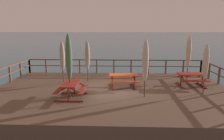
% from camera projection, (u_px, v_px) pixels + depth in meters
% --- Properties ---
extents(ground_plane, '(600.00, 600.00, 0.00)m').
position_uv_depth(ground_plane, '(112.00, 104.00, 11.93)').
color(ground_plane, '#2D5B6B').
extents(wooden_deck, '(13.60, 9.10, 0.87)m').
position_uv_depth(wooden_deck, '(112.00, 97.00, 11.85)').
color(wooden_deck, brown).
rests_on(wooden_deck, ground).
extents(railing_waterside_far, '(13.40, 0.10, 1.09)m').
position_uv_depth(railing_waterside_far, '(114.00, 64.00, 15.93)').
color(railing_waterside_far, brown).
rests_on(railing_waterside_far, wooden_deck).
extents(picnic_table_mid_left, '(1.67, 1.43, 0.78)m').
position_uv_depth(picnic_table_mid_left, '(192.00, 77.00, 12.45)').
color(picnic_table_mid_left, maroon).
rests_on(picnic_table_mid_left, wooden_deck).
extents(picnic_table_back_right, '(1.40, 1.64, 0.78)m').
position_uv_depth(picnic_table_back_right, '(71.00, 87.00, 10.28)').
color(picnic_table_back_right, maroon).
rests_on(picnic_table_back_right, wooden_deck).
extents(picnic_table_back_left, '(1.81, 1.56, 0.78)m').
position_uv_depth(picnic_table_back_left, '(123.00, 78.00, 12.21)').
color(picnic_table_back_left, '#993819').
rests_on(picnic_table_back_left, wooden_deck).
extents(patio_umbrella_tall_back_left, '(0.32, 0.32, 2.68)m').
position_uv_depth(patio_umbrella_tall_back_left, '(87.00, 56.00, 13.32)').
color(patio_umbrella_tall_back_left, '#4C3828').
rests_on(patio_umbrella_tall_back_left, wooden_deck).
extents(patio_umbrella_tall_mid_left, '(0.32, 0.32, 3.19)m').
position_uv_depth(patio_umbrella_tall_mid_left, '(69.00, 58.00, 9.96)').
color(patio_umbrella_tall_mid_left, '#4C3828').
rests_on(patio_umbrella_tall_mid_left, wooden_deck).
extents(patio_umbrella_tall_back_right, '(0.32, 0.32, 2.66)m').
position_uv_depth(patio_umbrella_tall_back_right, '(62.00, 56.00, 13.12)').
color(patio_umbrella_tall_back_right, '#4C3828').
rests_on(patio_umbrella_tall_back_right, wooden_deck).
extents(patio_umbrella_short_front, '(0.32, 0.32, 2.66)m').
position_uv_depth(patio_umbrella_short_front, '(206.00, 62.00, 10.76)').
color(patio_umbrella_short_front, '#4C3828').
rests_on(patio_umbrella_short_front, wooden_deck).
extents(patio_umbrella_short_mid, '(0.32, 0.32, 2.99)m').
position_uv_depth(patio_umbrella_short_mid, '(189.00, 52.00, 13.65)').
color(patio_umbrella_short_mid, '#4C3828').
rests_on(patio_umbrella_short_mid, wooden_deck).
extents(patio_umbrella_tall_mid_right, '(0.32, 0.32, 2.91)m').
position_uv_depth(patio_umbrella_tall_mid_right, '(145.00, 61.00, 10.15)').
color(patio_umbrella_tall_mid_right, '#4C3828').
rests_on(patio_umbrella_tall_mid_right, wooden_deck).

